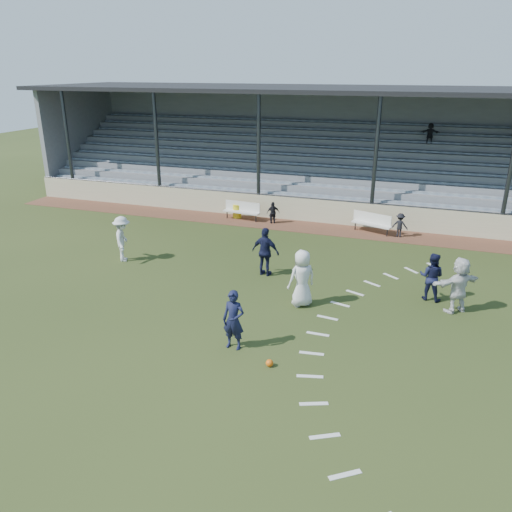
{
  "coord_description": "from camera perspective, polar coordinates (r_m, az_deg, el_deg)",
  "views": [
    {
      "loc": [
        5.4,
        -13.24,
        7.6
      ],
      "look_at": [
        0.0,
        2.5,
        1.3
      ],
      "focal_mm": 35.0,
      "sensor_mm": 36.0,
      "label": 1
    }
  ],
  "objects": [
    {
      "name": "sub_right",
      "position": [
        24.67,
        16.12,
        3.42
      ],
      "size": [
        0.79,
        0.51,
        1.15
      ],
      "primitive_type": "imported",
      "rotation": [
        0.0,
        0.0,
        3.03
      ],
      "color": "black",
      "rests_on": "cinder_track"
    },
    {
      "name": "penalty_arc",
      "position": [
        15.32,
        11.79,
        -9.48
      ],
      "size": [
        3.89,
        14.63,
        0.01
      ],
      "color": "silver",
      "rests_on": "ground"
    },
    {
      "name": "player_navy_wing",
      "position": [
        19.18,
        1.1,
        0.48
      ],
      "size": [
        1.18,
        0.63,
        1.92
      ],
      "primitive_type": "imported",
      "rotation": [
        0.0,
        0.0,
        2.99
      ],
      "color": "black",
      "rests_on": "ground"
    },
    {
      "name": "player_white_lead",
      "position": [
        16.79,
        5.27,
        -2.55
      ],
      "size": [
        1.14,
        1.11,
        1.98
      ],
      "primitive_type": "imported",
      "rotation": [
        0.0,
        0.0,
        3.87
      ],
      "color": "silver",
      "rests_on": "ground"
    },
    {
      "name": "retaining_wall",
      "position": [
        26.32,
        6.44,
        5.18
      ],
      "size": [
        34.0,
        0.18,
        1.2
      ],
      "primitive_type": "cube",
      "color": "#C0B894",
      "rests_on": "ground"
    },
    {
      "name": "football",
      "position": [
        13.82,
        1.55,
        -12.13
      ],
      "size": [
        0.2,
        0.2,
        0.2
      ],
      "primitive_type": "sphere",
      "color": "#DF5B0D",
      "rests_on": "ground"
    },
    {
      "name": "cinder_track",
      "position": [
        25.5,
        5.86,
        3.31
      ],
      "size": [
        34.0,
        2.0,
        0.02
      ],
      "primitive_type": "cube",
      "color": "#563122",
      "rests_on": "ground"
    },
    {
      "name": "bench_left",
      "position": [
        26.5,
        -1.6,
        5.38
      ],
      "size": [
        2.03,
        0.65,
        0.95
      ],
      "rotation": [
        0.0,
        0.0,
        -0.1
      ],
      "color": "silver",
      "rests_on": "cinder_track"
    },
    {
      "name": "player_white_wing",
      "position": [
        21.38,
        -15.0,
        1.9
      ],
      "size": [
        1.18,
        1.42,
        1.91
      ],
      "primitive_type": "imported",
      "rotation": [
        0.0,
        0.0,
        2.03
      ],
      "color": "silver",
      "rests_on": "ground"
    },
    {
      "name": "player_navy_lead",
      "position": [
        14.27,
        -2.58,
        -7.33
      ],
      "size": [
        0.67,
        0.46,
        1.78
      ],
      "primitive_type": "imported",
      "rotation": [
        0.0,
        0.0,
        -0.05
      ],
      "color": "black",
      "rests_on": "ground"
    },
    {
      "name": "trash_bin",
      "position": [
        26.89,
        -2.17,
        5.17
      ],
      "size": [
        0.46,
        0.46,
        0.73
      ],
      "primitive_type": "cylinder",
      "color": "gold",
      "rests_on": "cinder_track"
    },
    {
      "name": "ground",
      "position": [
        16.19,
        -2.9,
        -7.28
      ],
      "size": [
        90.0,
        90.0,
        0.0
      ],
      "primitive_type": "plane",
      "color": "#2A3616",
      "rests_on": "ground"
    },
    {
      "name": "grandstand",
      "position": [
        30.47,
        8.59,
        10.31
      ],
      "size": [
        34.6,
        9.0,
        6.61
      ],
      "color": "gray",
      "rests_on": "ground"
    },
    {
      "name": "player_white_back",
      "position": [
        17.59,
        22.16,
        -3.1
      ],
      "size": [
        1.74,
        1.53,
        1.9
      ],
      "primitive_type": "imported",
      "rotation": [
        0.0,
        0.0,
        3.8
      ],
      "color": "silver",
      "rests_on": "ground"
    },
    {
      "name": "player_navy_mid",
      "position": [
        18.22,
        19.41,
        -2.24
      ],
      "size": [
        0.94,
        0.79,
        1.71
      ],
      "primitive_type": "imported",
      "rotation": [
        0.0,
        0.0,
        2.95
      ],
      "color": "black",
      "rests_on": "ground"
    },
    {
      "name": "sub_left_far",
      "position": [
        25.84,
        1.98,
        4.97
      ],
      "size": [
        0.72,
        0.51,
        1.13
      ],
      "primitive_type": "imported",
      "rotation": [
        0.0,
        0.0,
        3.53
      ],
      "color": "black",
      "rests_on": "cinder_track"
    },
    {
      "name": "sub_left_near",
      "position": [
        25.96,
        1.88,
        4.96
      ],
      "size": [
        0.39,
        0.26,
        1.05
      ],
      "primitive_type": "imported",
      "rotation": [
        0.0,
        0.0,
        3.17
      ],
      "color": "black",
      "rests_on": "cinder_track"
    },
    {
      "name": "bench_right",
      "position": [
        25.01,
        13.09,
        3.9
      ],
      "size": [
        2.02,
        1.11,
        0.95
      ],
      "rotation": [
        0.0,
        0.0,
        -0.34
      ],
      "color": "silver",
      "rests_on": "cinder_track"
    }
  ]
}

